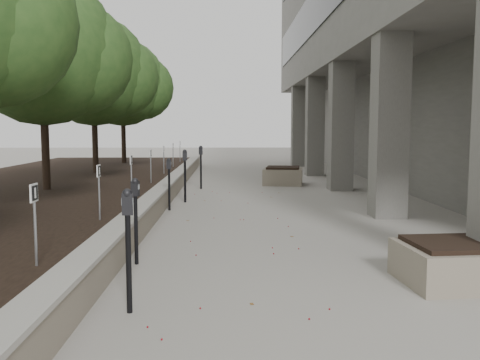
{
  "coord_description": "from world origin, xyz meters",
  "views": [
    {
      "loc": [
        -0.12,
        -5.49,
        2.0
      ],
      "look_at": [
        0.12,
        5.77,
        0.86
      ],
      "focal_mm": 39.31,
      "sensor_mm": 36.0,
      "label": 1
    }
  ],
  "objects": [
    {
      "name": "ground",
      "position": [
        0.0,
        0.0,
        0.0
      ],
      "size": [
        90.0,
        90.0,
        0.0
      ],
      "primitive_type": "plane",
      "color": "gray",
      "rests_on": "ground"
    },
    {
      "name": "retaining_wall",
      "position": [
        -1.82,
        9.0,
        0.25
      ],
      "size": [
        0.39,
        26.0,
        0.5
      ],
      "primitive_type": null,
      "color": "gray",
      "rests_on": "ground"
    },
    {
      "name": "planting_bed",
      "position": [
        -5.5,
        9.0,
        0.2
      ],
      "size": [
        7.0,
        26.0,
        0.4
      ],
      "primitive_type": "cube",
      "color": "black",
      "rests_on": "ground"
    },
    {
      "name": "crabapple_tree_3",
      "position": [
        -4.8,
        8.0,
        3.12
      ],
      "size": [
        4.6,
        4.0,
        5.44
      ],
      "primitive_type": null,
      "color": "#2A4F1E",
      "rests_on": "planting_bed"
    },
    {
      "name": "crabapple_tree_4",
      "position": [
        -4.8,
        13.0,
        3.12
      ],
      "size": [
        4.6,
        4.0,
        5.44
      ],
      "primitive_type": null,
      "color": "#2A4F1E",
      "rests_on": "planting_bed"
    },
    {
      "name": "crabapple_tree_5",
      "position": [
        -4.8,
        18.0,
        3.12
      ],
      "size": [
        4.6,
        4.0,
        5.44
      ],
      "primitive_type": null,
      "color": "#2A4F1E",
      "rests_on": "planting_bed"
    },
    {
      "name": "parking_sign_2",
      "position": [
        -2.35,
        0.5,
        0.88
      ],
      "size": [
        0.04,
        0.22,
        0.96
      ],
      "primitive_type": null,
      "color": "black",
      "rests_on": "planting_bed"
    },
    {
      "name": "parking_sign_3",
      "position": [
        -2.35,
        3.5,
        0.88
      ],
      "size": [
        0.04,
        0.22,
        0.96
      ],
      "primitive_type": null,
      "color": "black",
      "rests_on": "planting_bed"
    },
    {
      "name": "parking_sign_4",
      "position": [
        -2.35,
        6.5,
        0.88
      ],
      "size": [
        0.04,
        0.22,
        0.96
      ],
      "primitive_type": null,
      "color": "black",
      "rests_on": "planting_bed"
    },
    {
      "name": "parking_sign_5",
      "position": [
        -2.35,
        9.5,
        0.88
      ],
      "size": [
        0.04,
        0.22,
        0.96
      ],
      "primitive_type": null,
      "color": "black",
      "rests_on": "planting_bed"
    },
    {
      "name": "parking_sign_6",
      "position": [
        -2.35,
        12.5,
        0.88
      ],
      "size": [
        0.04,
        0.22,
        0.96
      ],
      "primitive_type": null,
      "color": "black",
      "rests_on": "planting_bed"
    },
    {
      "name": "parking_sign_7",
      "position": [
        -2.35,
        15.5,
        0.88
      ],
      "size": [
        0.04,
        0.22,
        0.96
      ],
      "primitive_type": null,
      "color": "black",
      "rests_on": "planting_bed"
    },
    {
      "name": "parking_sign_8",
      "position": [
        -2.35,
        18.5,
        0.88
      ],
      "size": [
        0.04,
        0.22,
        0.96
      ],
      "primitive_type": null,
      "color": "black",
      "rests_on": "planting_bed"
    },
    {
      "name": "parking_meter_1",
      "position": [
        -1.2,
        0.03,
        0.68
      ],
      "size": [
        0.15,
        0.11,
        1.35
      ],
      "primitive_type": null,
      "rotation": [
        0.0,
        0.0,
        0.15
      ],
      "color": "black",
      "rests_on": "ground"
    },
    {
      "name": "parking_meter_2",
      "position": [
        -1.47,
        2.05,
        0.63
      ],
      "size": [
        0.14,
        0.12,
        1.27
      ],
      "primitive_type": null,
      "rotation": [
        0.0,
        0.0,
        -0.23
      ],
      "color": "black",
      "rests_on": "ground"
    },
    {
      "name": "parking_meter_3",
      "position": [
        -1.28,
        8.36,
        0.7
      ],
      "size": [
        0.15,
        0.11,
        1.41
      ],
      "primitive_type": null,
      "rotation": [
        0.0,
        0.0,
        0.09
      ],
      "color": "black",
      "rests_on": "ground"
    },
    {
      "name": "parking_meter_4",
      "position": [
        -1.55,
        7.01,
        0.63
      ],
      "size": [
        0.13,
        0.09,
        1.26
      ],
      "primitive_type": null,
      "rotation": [
        0.0,
        0.0,
        0.02
      ],
      "color": "black",
      "rests_on": "ground"
    },
    {
      "name": "parking_meter_5",
      "position": [
        -1.02,
        11.38,
        0.7
      ],
      "size": [
        0.14,
        0.11,
        1.4
      ],
      "primitive_type": null,
      "rotation": [
        0.0,
        0.0,
        -0.07
      ],
      "color": "black",
      "rests_on": "ground"
    },
    {
      "name": "planter_front",
      "position": [
        2.7,
        1.0,
        0.28
      ],
      "size": [
        1.27,
        1.27,
        0.55
      ],
      "primitive_type": null,
      "rotation": [
        0.0,
        0.0,
        0.08
      ],
      "color": "gray",
      "rests_on": "ground"
    },
    {
      "name": "planter_back",
      "position": [
        1.76,
        12.64,
        0.31
      ],
      "size": [
        1.52,
        1.52,
        0.62
      ],
      "primitive_type": null,
      "rotation": [
        0.0,
        0.0,
        -0.16
      ],
      "color": "gray",
      "rests_on": "ground"
    },
    {
      "name": "berry_scatter",
      "position": [
        -0.1,
        5.0,
        0.01
      ],
      "size": [
        3.3,
        14.1,
        0.02
      ],
      "primitive_type": null,
      "color": "maroon",
      "rests_on": "ground"
    }
  ]
}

